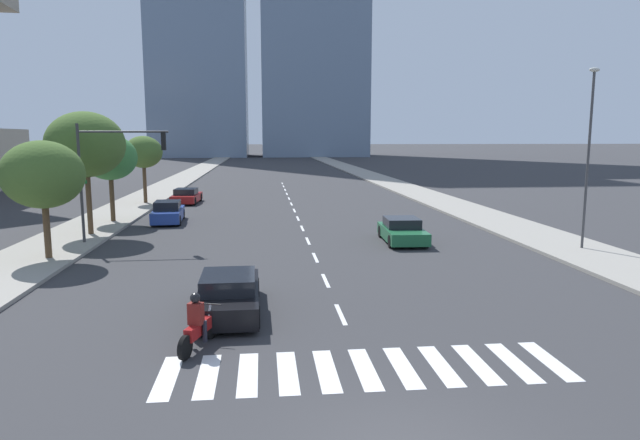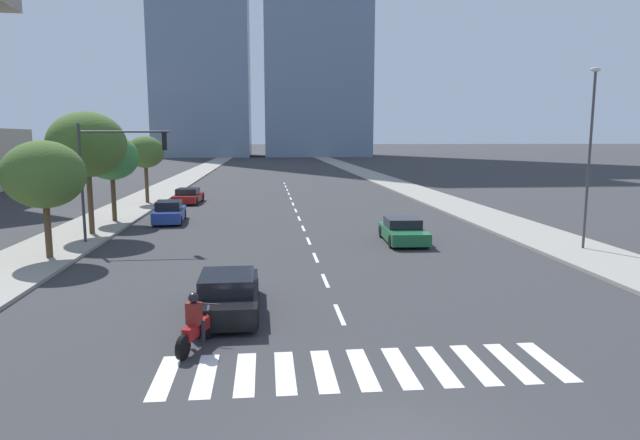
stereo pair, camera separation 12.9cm
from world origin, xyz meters
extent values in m
cube|color=gray|center=(12.38, 30.00, 0.07)|extent=(4.00, 260.00, 0.15)
cube|color=gray|center=(-12.38, 30.00, 0.07)|extent=(4.00, 260.00, 0.15)
cube|color=silver|center=(-4.50, 3.62, 0.00)|extent=(0.45, 2.37, 0.01)
cube|color=silver|center=(-3.60, 3.62, 0.00)|extent=(0.45, 2.37, 0.01)
cube|color=silver|center=(-2.70, 3.62, 0.00)|extent=(0.45, 2.37, 0.01)
cube|color=silver|center=(-1.80, 3.62, 0.00)|extent=(0.45, 2.37, 0.01)
cube|color=silver|center=(-0.90, 3.62, 0.00)|extent=(0.45, 2.37, 0.01)
cube|color=silver|center=(0.00, 3.62, 0.00)|extent=(0.45, 2.37, 0.01)
cube|color=silver|center=(0.90, 3.62, 0.00)|extent=(0.45, 2.37, 0.01)
cube|color=silver|center=(1.80, 3.62, 0.00)|extent=(0.45, 2.37, 0.01)
cube|color=silver|center=(2.70, 3.62, 0.00)|extent=(0.45, 2.37, 0.01)
cube|color=silver|center=(3.60, 3.62, 0.00)|extent=(0.45, 2.37, 0.01)
cube|color=silver|center=(4.50, 3.62, 0.00)|extent=(0.45, 2.37, 0.01)
cube|color=silver|center=(0.00, 7.62, 0.00)|extent=(0.14, 2.00, 0.01)
cube|color=silver|center=(0.00, 11.62, 0.00)|extent=(0.14, 2.00, 0.01)
cube|color=silver|center=(0.00, 15.62, 0.00)|extent=(0.14, 2.00, 0.01)
cube|color=silver|center=(0.00, 19.62, 0.00)|extent=(0.14, 2.00, 0.01)
cube|color=silver|center=(0.00, 23.62, 0.00)|extent=(0.14, 2.00, 0.01)
cube|color=silver|center=(0.00, 27.62, 0.00)|extent=(0.14, 2.00, 0.01)
cube|color=silver|center=(0.00, 31.62, 0.00)|extent=(0.14, 2.00, 0.01)
cube|color=silver|center=(0.00, 35.62, 0.00)|extent=(0.14, 2.00, 0.01)
cube|color=silver|center=(0.00, 39.62, 0.00)|extent=(0.14, 2.00, 0.01)
cube|color=silver|center=(0.00, 43.62, 0.00)|extent=(0.14, 2.00, 0.01)
cube|color=silver|center=(0.00, 47.62, 0.00)|extent=(0.14, 2.00, 0.01)
cube|color=silver|center=(0.00, 51.62, 0.00)|extent=(0.14, 2.00, 0.01)
cube|color=silver|center=(0.00, 55.62, 0.00)|extent=(0.14, 2.00, 0.01)
cylinder|color=black|center=(-3.74, 5.97, 0.30)|extent=(0.31, 0.61, 0.60)
cylinder|color=black|center=(-4.23, 4.60, 0.30)|extent=(0.31, 0.61, 0.60)
cube|color=maroon|center=(-3.98, 5.29, 0.52)|extent=(0.59, 1.17, 0.32)
cylinder|color=#B2B2B7|center=(-3.78, 5.88, 0.60)|extent=(0.16, 0.32, 0.67)
cylinder|color=black|center=(-3.76, 5.93, 0.97)|extent=(0.67, 0.27, 0.04)
cube|color=maroon|center=(-4.02, 5.19, 0.96)|extent=(0.42, 0.35, 0.55)
sphere|color=black|center=(-4.02, 5.19, 1.36)|extent=(0.26, 0.26, 0.26)
cylinder|color=black|center=(-4.15, 5.35, 0.47)|extent=(0.15, 0.15, 0.55)
cylinder|color=black|center=(-3.81, 5.23, 0.47)|extent=(0.15, 0.15, 0.55)
cube|color=navy|center=(-8.23, 26.78, 0.50)|extent=(1.94, 4.40, 0.68)
cube|color=black|center=(-8.21, 26.57, 1.11)|extent=(1.60, 2.02, 0.54)
cylinder|color=black|center=(-9.07, 28.20, 0.32)|extent=(0.26, 0.65, 0.64)
cylinder|color=black|center=(-7.55, 28.29, 0.32)|extent=(0.26, 0.65, 0.64)
cylinder|color=black|center=(-8.91, 25.28, 0.32)|extent=(0.26, 0.65, 0.64)
cylinder|color=black|center=(-7.38, 25.36, 0.32)|extent=(0.26, 0.65, 0.64)
cube|color=black|center=(-3.38, 8.20, 0.47)|extent=(1.87, 4.64, 0.62)
cube|color=black|center=(-3.37, 7.97, 1.02)|extent=(1.62, 2.10, 0.47)
cylinder|color=black|center=(-4.21, 9.76, 0.32)|extent=(0.23, 0.64, 0.64)
cylinder|color=black|center=(-2.58, 9.78, 0.32)|extent=(0.23, 0.64, 0.64)
cylinder|color=black|center=(-4.18, 6.62, 0.32)|extent=(0.23, 0.64, 0.64)
cylinder|color=black|center=(-2.54, 6.64, 0.32)|extent=(0.23, 0.64, 0.64)
cube|color=#1E6038|center=(4.78, 18.80, 0.45)|extent=(2.08, 4.31, 0.59)
cube|color=black|center=(4.79, 19.01, 0.99)|extent=(1.75, 1.97, 0.48)
cylinder|color=black|center=(5.58, 17.32, 0.32)|extent=(0.25, 0.65, 0.64)
cylinder|color=black|center=(3.86, 17.40, 0.32)|extent=(0.25, 0.65, 0.64)
cylinder|color=black|center=(5.71, 20.20, 0.32)|extent=(0.25, 0.65, 0.64)
cylinder|color=black|center=(3.99, 20.27, 0.32)|extent=(0.25, 0.65, 0.64)
cube|color=maroon|center=(-8.43, 37.07, 0.45)|extent=(2.12, 4.32, 0.57)
cube|color=black|center=(-8.45, 36.86, 0.97)|extent=(1.76, 1.99, 0.48)
cylinder|color=black|center=(-9.20, 38.55, 0.32)|extent=(0.26, 0.65, 0.64)
cylinder|color=black|center=(-7.50, 38.45, 0.32)|extent=(0.26, 0.65, 0.64)
cylinder|color=black|center=(-9.37, 35.69, 0.32)|extent=(0.26, 0.65, 0.64)
cylinder|color=black|center=(-7.66, 35.59, 0.32)|extent=(0.26, 0.65, 0.64)
cylinder|color=#333335|center=(-11.18, 19.73, 3.07)|extent=(0.14, 0.14, 5.84)
cylinder|color=#333335|center=(-9.02, 19.73, 5.59)|extent=(4.31, 0.10, 0.10)
cube|color=black|center=(-7.12, 19.73, 5.14)|extent=(0.20, 0.28, 0.90)
sphere|color=red|center=(-7.12, 19.73, 5.44)|extent=(0.18, 0.18, 0.18)
sphere|color=orange|center=(-7.12, 19.73, 5.14)|extent=(0.18, 0.18, 0.18)
sphere|color=green|center=(-7.12, 19.73, 4.84)|extent=(0.18, 0.18, 0.18)
cube|color=#19662D|center=(-11.18, 19.73, 3.15)|extent=(0.60, 0.04, 0.18)
cylinder|color=#3F3F42|center=(12.68, 15.78, 4.19)|extent=(0.12, 0.12, 8.08)
ellipsoid|color=beige|center=(12.68, 15.78, 8.33)|extent=(0.50, 0.24, 0.20)
cylinder|color=#4C3823|center=(-11.58, 16.18, 1.27)|extent=(0.28, 0.28, 2.24)
ellipsoid|color=#426028|center=(-11.58, 16.18, 3.75)|extent=(3.40, 3.40, 2.89)
cylinder|color=#4C3823|center=(-11.58, 22.19, 1.73)|extent=(0.28, 0.28, 3.16)
ellipsoid|color=#426028|center=(-11.58, 22.19, 4.94)|extent=(4.08, 4.08, 3.46)
cylinder|color=#4C3823|center=(-11.58, 26.76, 1.47)|extent=(0.28, 0.28, 2.64)
ellipsoid|color=#387538|center=(-11.58, 26.76, 4.09)|extent=(3.26, 3.26, 2.77)
cylinder|color=#4C3823|center=(-11.58, 36.52, 1.57)|extent=(0.28, 0.28, 2.83)
ellipsoid|color=#426028|center=(-11.58, 36.52, 4.16)|extent=(2.95, 2.95, 2.51)
camera|label=1|loc=(-2.31, -8.36, 5.34)|focal=30.98mm
camera|label=2|loc=(-2.18, -8.38, 5.34)|focal=30.98mm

